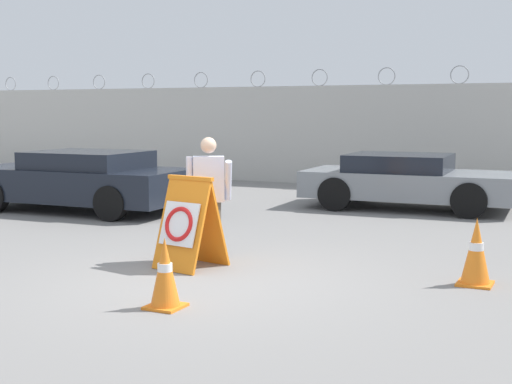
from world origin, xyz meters
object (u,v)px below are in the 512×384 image
Objects in this scene: barricade_sign at (188,222)px; traffic_cone_mid at (165,273)px; traffic_cone_near at (476,252)px; security_guard at (209,193)px; parked_car_front_coupe at (81,180)px; parked_car_rear_sedan at (407,180)px.

barricade_sign reaches higher than traffic_cone_mid.
traffic_cone_mid is (0.75, -1.72, -0.23)m from barricade_sign.
barricade_sign is at bearing -169.35° from traffic_cone_near.
traffic_cone_near is at bearing -29.45° from security_guard.
traffic_cone_mid is (0.76, -2.28, -0.55)m from security_guard.
traffic_cone_near reaches higher than traffic_cone_mid.
security_guard is at bearing 108.47° from traffic_cone_mid.
parked_car_front_coupe reaches higher than traffic_cone_near.
barricade_sign is 1.61× the size of traffic_cone_mid.
traffic_cone_near is 0.17× the size of parked_car_front_coupe.
security_guard reaches higher than traffic_cone_mid.
traffic_cone_mid is at bearing -95.40° from parked_car_rear_sedan.
security_guard is 0.37× the size of parked_car_front_coupe.
traffic_cone_mid is 8.43m from parked_car_rear_sedan.
barricade_sign is 5.86m from parked_car_front_coupe.
barricade_sign is at bearing 113.63° from traffic_cone_mid.
traffic_cone_near is 6.46m from parked_car_rear_sedan.
security_guard reaches higher than traffic_cone_near.
parked_car_front_coupe is (-4.65, 3.57, 0.03)m from barricade_sign.
security_guard reaches higher than parked_car_rear_sedan.
barricade_sign reaches higher than parked_car_rear_sedan.
security_guard is 5.55m from parked_car_front_coupe.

